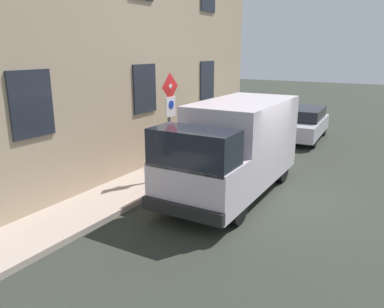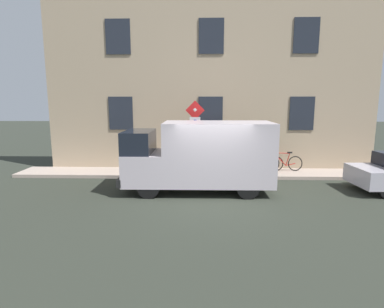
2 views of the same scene
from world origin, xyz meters
name	(u,v)px [view 1 (image 1 of 2)]	position (x,y,z in m)	size (l,w,h in m)	color
ground_plane	(271,194)	(0.00, 0.00, 0.00)	(80.00, 80.00, 0.00)	#2C3028
sidewalk_slab	(167,172)	(3.48, 0.00, 0.07)	(1.62, 16.94, 0.14)	#AD9A8B
building_facade	(134,39)	(4.64, 0.00, 4.18)	(0.75, 14.94, 8.36)	tan
sign_post_stacked	(170,112)	(2.88, 0.67, 2.15)	(0.15, 0.56, 2.99)	#474C47
delivery_van	(234,146)	(0.97, 0.42, 1.33)	(2.05, 5.35, 2.50)	silver
parked_hatchback	(302,123)	(1.12, -7.16, 0.73)	(1.99, 4.10, 1.38)	#BAB4C0
bicycle_red	(208,138)	(3.74, -3.27, 0.51)	(0.46, 1.71, 0.89)	black
bicycle_purple	(197,142)	(3.74, -2.40, 0.51)	(0.46, 1.71, 0.89)	black
bicycle_orange	(185,147)	(3.74, -1.53, 0.51)	(0.46, 1.72, 0.89)	black
bicycle_green	(171,153)	(3.74, -0.65, 0.51)	(0.46, 1.71, 0.89)	black
pedestrian	(211,128)	(3.29, -2.62, 1.07)	(0.36, 0.46, 1.72)	#262B47
litter_bin	(196,151)	(3.02, -1.07, 0.59)	(0.44, 0.44, 0.90)	#2D5133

